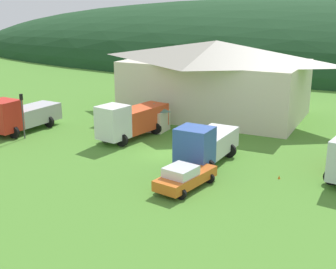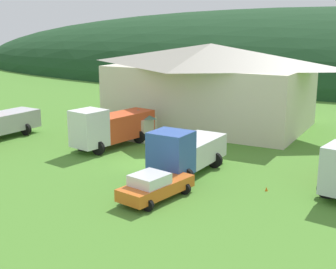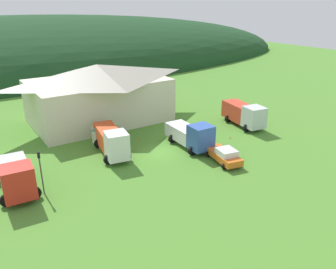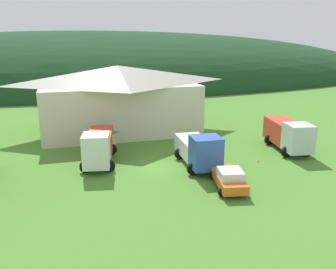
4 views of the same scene
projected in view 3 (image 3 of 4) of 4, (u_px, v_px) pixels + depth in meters
The scene contains 12 objects.
ground_plane at pixel (162, 153), 38.74m from camera, with size 200.00×200.00×0.00m, color #4C842D.
forested_hill_backdrop at pixel (28, 67), 88.87m from camera, with size 173.03×60.00×26.04m, color #193D1E.
depot_building at pixel (99, 92), 47.88m from camera, with size 19.75×12.73×8.08m.
play_shed_cream at pixel (105, 133), 40.75m from camera, with size 2.64×2.32×2.67m.
crane_truck_red at pixel (16, 176), 30.17m from camera, with size 3.66×7.46×3.40m.
heavy_rig_white at pixel (111, 140), 37.72m from camera, with size 3.86×8.06×3.43m.
box_truck_blue at pixel (191, 135), 39.56m from camera, with size 3.44×7.10×3.32m.
tow_truck_silver at pixel (244, 114), 46.50m from camera, with size 3.86×7.44×3.29m.
service_pickup_orange at pixel (224, 155), 36.27m from camera, with size 2.95×5.17×1.66m.
traffic_light_west at pixel (41, 169), 29.60m from camera, with size 0.20×0.32×4.12m.
traffic_cone_near_pickup at pixel (230, 139), 42.78m from camera, with size 0.36×0.36×0.51m, color orange.
traffic_cone_mid_row at pixel (139, 140), 42.48m from camera, with size 0.36×0.36×0.51m, color orange.
Camera 3 is at (-19.01, -29.75, 16.12)m, focal length 36.29 mm.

